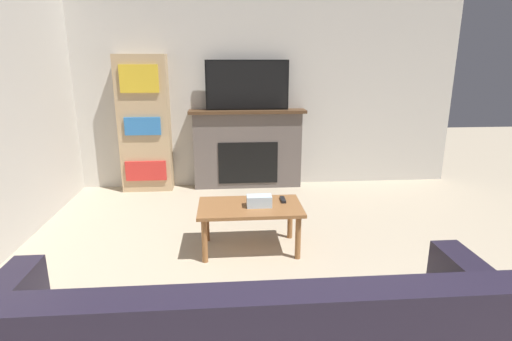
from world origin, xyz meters
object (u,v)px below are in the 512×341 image
object	(u,v)px
tv	(247,85)
bookshelf	(145,124)
coffee_table	(250,212)
fireplace	(248,149)

from	to	relation	value
tv	bookshelf	distance (m)	1.42
tv	coffee_table	size ratio (longest dim) A/B	1.16
coffee_table	bookshelf	xyz separation A→B (m)	(-1.24, 1.88, 0.51)
tv	bookshelf	world-z (taller)	bookshelf
bookshelf	fireplace	bearing A→B (deg)	0.98
tv	bookshelf	xyz separation A→B (m)	(-1.33, -0.00, -0.49)
tv	coffee_table	distance (m)	2.14
coffee_table	bookshelf	distance (m)	2.31
coffee_table	bookshelf	bearing A→B (deg)	123.45
bookshelf	tv	bearing A→B (deg)	0.13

